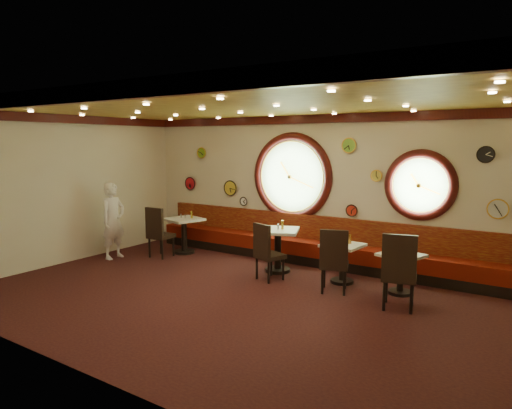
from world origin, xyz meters
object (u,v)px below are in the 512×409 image
(chair_b, at_px, (266,248))
(condiment_b_bottle, at_px, (282,225))
(condiment_a_pepper, at_px, (185,216))
(condiment_c_pepper, at_px, (340,242))
(condiment_d_salt, at_px, (400,250))
(chair_d, at_px, (399,267))
(table_a, at_px, (184,231))
(chair_c, at_px, (334,257))
(condiment_c_bottle, at_px, (350,239))
(table_c, at_px, (342,258))
(chair_a, at_px, (158,229))
(condiment_c_salt, at_px, (338,240))
(condiment_b_pepper, at_px, (278,227))
(table_d, at_px, (401,269))
(condiment_a_bottle, at_px, (192,215))
(condiment_d_bottle, at_px, (406,250))
(condiment_d_pepper, at_px, (405,252))
(waiter, at_px, (113,221))
(condiment_b_salt, at_px, (278,226))
(table_b, at_px, (278,245))
(condiment_a_salt, at_px, (181,216))

(chair_b, bearing_deg, condiment_b_bottle, 112.43)
(condiment_a_pepper, height_order, condiment_c_pepper, condiment_a_pepper)
(condiment_d_salt, bearing_deg, chair_d, -74.61)
(table_a, xyz_separation_m, chair_c, (4.16, -0.76, 0.12))
(condiment_b_bottle, xyz_separation_m, condiment_c_bottle, (1.40, 0.08, -0.14))
(table_c, relative_size, chair_a, 1.03)
(condiment_c_salt, xyz_separation_m, condiment_b_pepper, (-1.25, -0.10, 0.15))
(table_d, xyz_separation_m, condiment_a_bottle, (-4.98, 0.27, 0.48))
(chair_a, relative_size, chair_d, 0.94)
(table_d, height_order, chair_a, chair_a)
(condiment_d_salt, distance_m, condiment_c_bottle, 0.97)
(chair_a, bearing_deg, condiment_b_bottle, 7.36)
(chair_b, distance_m, condiment_d_salt, 2.42)
(chair_b, relative_size, condiment_b_pepper, 6.20)
(condiment_d_bottle, bearing_deg, chair_d, -81.16)
(table_a, height_order, condiment_d_bottle, condiment_d_bottle)
(table_a, bearing_deg, condiment_b_pepper, -3.44)
(chair_b, bearing_deg, condiment_c_bottle, 48.50)
(chair_b, bearing_deg, table_a, -176.43)
(chair_a, xyz_separation_m, chair_c, (4.35, -0.11, -0.01))
(condiment_d_bottle, bearing_deg, condiment_b_bottle, 179.10)
(condiment_d_salt, bearing_deg, condiment_b_bottle, 179.21)
(table_d, bearing_deg, condiment_b_bottle, 178.53)
(condiment_c_bottle, bearing_deg, chair_c, -89.04)
(condiment_d_pepper, bearing_deg, condiment_b_pepper, 179.51)
(chair_d, bearing_deg, condiment_b_bottle, 148.55)
(table_c, height_order, waiter, waiter)
(condiment_a_pepper, height_order, condiment_c_bottle, condiment_a_pepper)
(condiment_b_salt, relative_size, condiment_d_bottle, 0.57)
(table_c, distance_m, waiter, 5.20)
(table_b, distance_m, condiment_b_salt, 0.38)
(condiment_c_bottle, bearing_deg, chair_a, -171.68)
(table_c, bearing_deg, condiment_c_pepper, -114.41)
(condiment_a_salt, distance_m, condiment_a_pepper, 0.14)
(condiment_d_salt, xyz_separation_m, condiment_b_pepper, (-2.42, -0.03, 0.17))
(condiment_d_salt, bearing_deg, chair_c, -146.20)
(condiment_a_salt, relative_size, condiment_d_salt, 0.82)
(chair_d, height_order, condiment_c_pepper, chair_d)
(chair_c, bearing_deg, table_b, 137.57)
(chair_c, distance_m, condiment_a_bottle, 4.10)
(condiment_c_bottle, bearing_deg, condiment_c_salt, -168.46)
(table_b, relative_size, condiment_b_bottle, 5.86)
(waiter, bearing_deg, chair_a, -57.78)
(condiment_b_bottle, height_order, waiter, waiter)
(condiment_d_pepper, bearing_deg, condiment_c_pepper, 179.94)
(condiment_c_bottle, bearing_deg, table_c, -134.73)
(chair_b, bearing_deg, condiment_d_pepper, 33.23)
(condiment_a_salt, xyz_separation_m, condiment_d_bottle, (5.31, -0.15, -0.10))
(table_a, distance_m, table_c, 4.05)
(table_a, distance_m, condiment_b_salt, 2.64)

